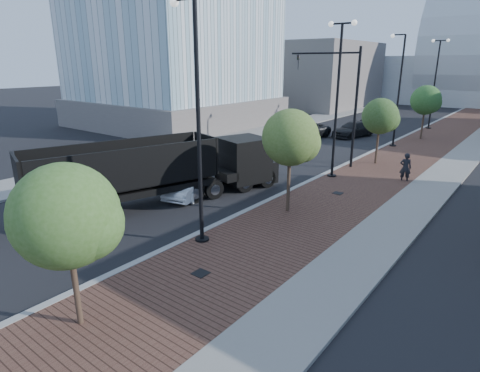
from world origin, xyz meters
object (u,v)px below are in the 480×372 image
Objects in this scene: dump_truck at (193,171)px; white_sedan at (194,183)px; dark_car_mid at (305,130)px; pedestrian at (405,168)px.

dump_truck is 0.72m from white_sedan.
white_sedan is 0.81× the size of dark_car_mid.
pedestrian is (12.11, -9.49, 0.18)m from dark_car_mid.
dark_car_mid is at bearing 86.98° from white_sedan.
pedestrian is at bearing 67.44° from dump_truck.
white_sedan is (-0.09, 0.14, -0.70)m from dump_truck.
dark_car_mid is (-3.69, 19.13, 0.03)m from white_sedan.
dark_car_mid is 15.38m from pedestrian.
pedestrian reaches higher than dark_car_mid.
dump_truck is 2.56× the size of dark_car_mid.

